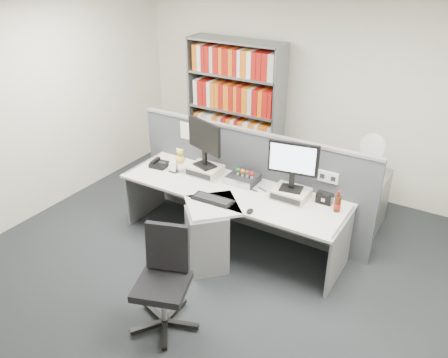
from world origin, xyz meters
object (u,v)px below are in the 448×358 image
Objects in this scene: monitor_right at (293,162)px; keyboard at (213,199)px; desk_phone at (159,164)px; office_chair at (164,276)px; cola_bottle at (337,204)px; speaker at (325,198)px; mouse at (250,211)px; desk at (221,218)px; desk_fan at (373,150)px; desk_calendar at (173,168)px; desktop_pc at (243,179)px; filing_cabinet at (364,200)px; shelving_unit at (235,112)px; monitor_left at (204,140)px.

monitor_right is 0.93m from keyboard.
desk_phone is 0.23× the size of office_chair.
office_chair is (-1.04, -1.53, -0.30)m from cola_bottle.
mouse is at bearing -134.77° from speaker.
keyboard reaches higher than desk.
desk is at bearing -130.62° from desk_fan.
desk_fan is at bearing 62.39° from mouse.
monitor_right is 1.02× the size of desk_fan.
keyboard is 0.48× the size of office_chair.
mouse is 0.42× the size of cola_bottle.
desk_calendar is (-1.22, 0.34, 0.03)m from mouse.
desk_phone is at bearing -170.81° from desktop_pc.
cola_bottle is 1.13m from filing_cabinet.
desk is 1.30× the size of shelving_unit.
monitor_left reaches higher than cola_bottle.
speaker is 0.18× the size of office_chair.
monitor_left is 1.22× the size of keyboard.
desk_calendar reaches higher than desk_phone.
desk_calendar is (-0.84, -0.20, 0.01)m from desktop_pc.
desk is 0.51m from mouse.
desk_calendar is (-0.35, -0.15, -0.38)m from monitor_left.
desk_phone is (-1.69, -0.13, -0.39)m from monitor_right.
mouse is 0.78× the size of desk_calendar.
desk_calendar is 0.18× the size of filing_cabinet.
desk_calendar is 1.63m from shelving_unit.
keyboard is 0.84m from desk_calendar.
desk_fan is (0.00, -0.00, 0.68)m from filing_cabinet.
monitor_left is 1.50m from speaker.
desk_phone is 1.29× the size of speaker.
filing_cabinet is 0.68m from desk_fan.
cola_bottle is at bearing 4.05° from desk_calendar.
office_chair is (1.01, -3.01, -0.46)m from shelving_unit.
speaker is at bearing 61.87° from office_chair.
desk_fan is at bearing 49.38° from desk.
monitor_right is at bearing 31.08° from desk.
monitor_left is at bearing -174.55° from desktop_pc.
monitor_left reaches higher than filing_cabinet.
desk_fan is 2.83m from office_chair.
mouse reaches higher than keyboard.
mouse is at bearing 74.29° from office_chair.
desktop_pc is 0.63× the size of desk_fan.
cola_bottle is at bearing -92.63° from filing_cabinet.
monitor_left reaches higher than monitor_right.
desk_calendar is at bearing 123.66° from office_chair.
monitor_right is 2.13m from shelving_unit.
mouse is (0.38, -0.54, -0.03)m from desktop_pc.
speaker reaches higher than desk.
desk is 0.30m from keyboard.
desk_calendar reaches higher than filing_cabinet.
desk_fan is (0.56, 1.02, -0.11)m from monitor_right.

